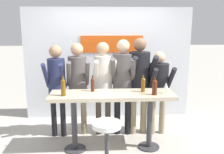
{
  "coord_description": "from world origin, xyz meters",
  "views": [
    {
      "loc": [
        -0.23,
        -3.87,
        2.08
      ],
      "look_at": [
        0.0,
        0.08,
        1.22
      ],
      "focal_mm": 40.0,
      "sensor_mm": 36.0,
      "label": 1
    }
  ],
  "objects_px": {
    "bar_stool": "(107,138)",
    "wine_bottle_2": "(155,86)",
    "tasting_table": "(112,103)",
    "wine_bottle_0": "(63,86)",
    "person_left": "(78,79)",
    "wine_bottle_3": "(143,84)",
    "person_far_left": "(57,80)",
    "person_right": "(159,84)",
    "wine_bottle_1": "(93,84)",
    "person_center_right": "(139,76)",
    "wine_glass_0": "(166,86)",
    "person_center_left": "(103,78)",
    "person_center": "(123,77)"
  },
  "relations": [
    {
      "from": "person_right",
      "to": "wine_bottle_3",
      "type": "height_order",
      "value": "person_right"
    },
    {
      "from": "tasting_table",
      "to": "person_center",
      "type": "distance_m",
      "value": 0.69
    },
    {
      "from": "wine_bottle_0",
      "to": "wine_glass_0",
      "type": "distance_m",
      "value": 1.63
    },
    {
      "from": "person_left",
      "to": "person_right",
      "type": "relative_size",
      "value": 1.1
    },
    {
      "from": "person_center_right",
      "to": "wine_glass_0",
      "type": "relative_size",
      "value": 10.32
    },
    {
      "from": "person_center_left",
      "to": "person_center_right",
      "type": "distance_m",
      "value": 0.67
    },
    {
      "from": "person_right",
      "to": "wine_bottle_1",
      "type": "relative_size",
      "value": 5.86
    },
    {
      "from": "tasting_table",
      "to": "wine_bottle_0",
      "type": "distance_m",
      "value": 0.84
    },
    {
      "from": "bar_stool",
      "to": "wine_bottle_3",
      "type": "xyz_separation_m",
      "value": [
        0.63,
        0.67,
        0.62
      ]
    },
    {
      "from": "wine_bottle_0",
      "to": "wine_bottle_3",
      "type": "xyz_separation_m",
      "value": [
        1.28,
        0.15,
        -0.02
      ]
    },
    {
      "from": "bar_stool",
      "to": "wine_bottle_2",
      "type": "height_order",
      "value": "wine_bottle_2"
    },
    {
      "from": "person_center_left",
      "to": "wine_bottle_2",
      "type": "height_order",
      "value": "person_center_left"
    },
    {
      "from": "person_far_left",
      "to": "wine_bottle_0",
      "type": "bearing_deg",
      "value": -69.04
    },
    {
      "from": "person_right",
      "to": "person_center",
      "type": "bearing_deg",
      "value": 170.14
    },
    {
      "from": "person_left",
      "to": "person_right",
      "type": "distance_m",
      "value": 1.5
    },
    {
      "from": "wine_glass_0",
      "to": "wine_bottle_2",
      "type": "bearing_deg",
      "value": -161.3
    },
    {
      "from": "wine_bottle_2",
      "to": "wine_bottle_3",
      "type": "height_order",
      "value": "same"
    },
    {
      "from": "tasting_table",
      "to": "person_center_left",
      "type": "bearing_deg",
      "value": 102.76
    },
    {
      "from": "wine_bottle_1",
      "to": "person_left",
      "type": "bearing_deg",
      "value": 120.82
    },
    {
      "from": "person_left",
      "to": "person_center",
      "type": "distance_m",
      "value": 0.83
    },
    {
      "from": "wine_bottle_0",
      "to": "wine_bottle_2",
      "type": "bearing_deg",
      "value": -1.15
    },
    {
      "from": "wine_bottle_0",
      "to": "wine_bottle_1",
      "type": "distance_m",
      "value": 0.51
    },
    {
      "from": "wine_bottle_3",
      "to": "wine_bottle_2",
      "type": "bearing_deg",
      "value": -50.0
    },
    {
      "from": "person_left",
      "to": "wine_bottle_1",
      "type": "distance_m",
      "value": 0.54
    },
    {
      "from": "person_far_left",
      "to": "wine_glass_0",
      "type": "relative_size",
      "value": 9.63
    },
    {
      "from": "person_center_right",
      "to": "wine_bottle_1",
      "type": "height_order",
      "value": "person_center_right"
    },
    {
      "from": "person_far_left",
      "to": "person_center_right",
      "type": "distance_m",
      "value": 1.51
    },
    {
      "from": "person_far_left",
      "to": "wine_bottle_3",
      "type": "distance_m",
      "value": 1.56
    },
    {
      "from": "tasting_table",
      "to": "person_center_left",
      "type": "distance_m",
      "value": 0.68
    },
    {
      "from": "wine_bottle_0",
      "to": "wine_bottle_3",
      "type": "bearing_deg",
      "value": 6.7
    },
    {
      "from": "person_far_left",
      "to": "person_right",
      "type": "relative_size",
      "value": 1.08
    },
    {
      "from": "person_right",
      "to": "wine_bottle_0",
      "type": "relative_size",
      "value": 4.82
    },
    {
      "from": "tasting_table",
      "to": "wine_bottle_0",
      "type": "height_order",
      "value": "wine_bottle_0"
    },
    {
      "from": "wine_bottle_0",
      "to": "wine_glass_0",
      "type": "bearing_deg",
      "value": 1.36
    },
    {
      "from": "person_center",
      "to": "wine_bottle_0",
      "type": "bearing_deg",
      "value": -141.08
    },
    {
      "from": "person_far_left",
      "to": "person_right",
      "type": "distance_m",
      "value": 1.87
    },
    {
      "from": "person_left",
      "to": "person_center_left",
      "type": "distance_m",
      "value": 0.46
    },
    {
      "from": "wine_bottle_2",
      "to": "tasting_table",
      "type": "bearing_deg",
      "value": 169.19
    },
    {
      "from": "wine_bottle_2",
      "to": "wine_glass_0",
      "type": "distance_m",
      "value": 0.21
    },
    {
      "from": "wine_bottle_0",
      "to": "wine_bottle_3",
      "type": "distance_m",
      "value": 1.29
    },
    {
      "from": "wine_bottle_0",
      "to": "wine_bottle_1",
      "type": "height_order",
      "value": "wine_bottle_0"
    },
    {
      "from": "bar_stool",
      "to": "person_center_left",
      "type": "distance_m",
      "value": 1.36
    },
    {
      "from": "person_center_left",
      "to": "wine_bottle_0",
      "type": "relative_size",
      "value": 5.33
    },
    {
      "from": "person_center_left",
      "to": "wine_glass_0",
      "type": "bearing_deg",
      "value": -40.44
    },
    {
      "from": "wine_bottle_2",
      "to": "wine_bottle_1",
      "type": "bearing_deg",
      "value": 164.84
    },
    {
      "from": "bar_stool",
      "to": "person_left",
      "type": "xyz_separation_m",
      "value": [
        -0.48,
        1.22,
        0.6
      ]
    },
    {
      "from": "person_far_left",
      "to": "bar_stool",
      "type": "bearing_deg",
      "value": -50.2
    },
    {
      "from": "bar_stool",
      "to": "wine_bottle_2",
      "type": "distance_m",
      "value": 1.11
    },
    {
      "from": "bar_stool",
      "to": "person_right",
      "type": "relative_size",
      "value": 0.46
    },
    {
      "from": "bar_stool",
      "to": "person_center_right",
      "type": "relative_size",
      "value": 0.4
    }
  ]
}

